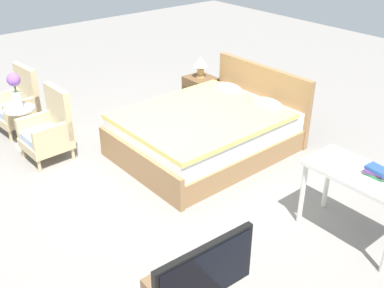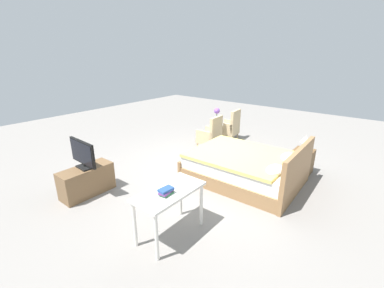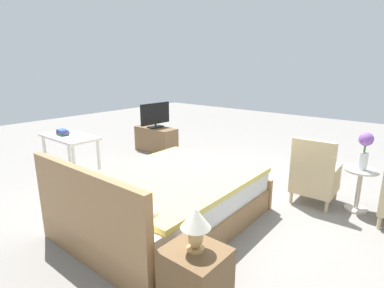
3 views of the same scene
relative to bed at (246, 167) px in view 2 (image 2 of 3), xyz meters
name	(u,v)px [view 2 (image 2 of 3)]	position (x,y,z in m)	size (l,w,h in m)	color
ground_plane	(203,171)	(0.20, -0.95, -0.30)	(16.00, 16.00, 0.00)	gray
bed	(246,167)	(0.00, 0.00, 0.00)	(1.70, 2.22, 0.96)	#997047
armchair_by_window_left	(230,127)	(-2.20, -1.68, 0.08)	(0.59, 0.59, 0.92)	#CCB284
armchair_by_window_right	(211,135)	(-1.16, -1.68, 0.08)	(0.56, 0.56, 0.92)	#CCB284
side_table	(216,131)	(-1.67, -1.83, 0.05)	(0.40, 0.40, 0.56)	beige
flower_vase	(217,114)	(-1.67, -1.83, 0.55)	(0.17, 0.17, 0.48)	silver
nightstand	(302,161)	(-1.12, 0.80, -0.03)	(0.44, 0.41, 0.54)	brown
table_lamp	(306,141)	(-1.12, 0.80, 0.45)	(0.22, 0.22, 0.33)	tan
tv_stand	(87,181)	(2.34, -2.08, -0.03)	(0.96, 0.40, 0.54)	brown
tv_flatscreen	(83,154)	(2.34, -2.08, 0.51)	(0.21, 0.77, 0.53)	black
vanity_desk	(169,197)	(2.22, -0.06, 0.33)	(1.04, 0.52, 0.74)	silver
book_stack	(166,191)	(2.32, -0.01, 0.48)	(0.22, 0.15, 0.09)	#337A47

